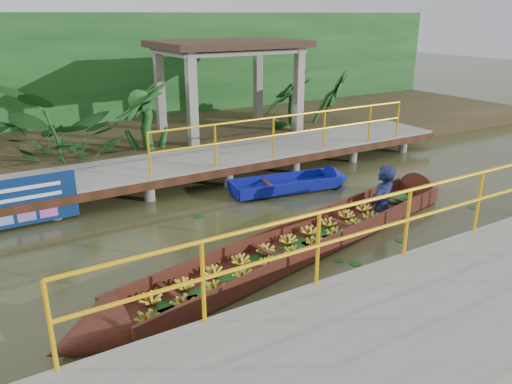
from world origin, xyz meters
TOP-DOWN VIEW (x-y plane):
  - ground at (0.00, 0.00)m, footprint 80.00×80.00m
  - land_strip at (0.00, 7.50)m, footprint 30.00×8.00m
  - far_dock at (0.02, 3.43)m, footprint 16.00×2.06m
  - near_dock at (1.00, -4.20)m, footprint 18.00×2.40m
  - pavilion at (3.00, 6.30)m, footprint 4.40×3.00m
  - foliage_backdrop at (0.00, 10.00)m, footprint 30.00×0.80m
  - vendor_boat at (1.01, -0.96)m, footprint 9.34×2.83m
  - moored_blue_boat at (2.67, 1.52)m, footprint 3.11×1.27m
  - tropical_plants at (-0.28, 5.30)m, footprint 14.49×1.49m

SIDE VIEW (x-z plane):
  - ground at x=0.00m, z-range 0.00..0.00m
  - moored_blue_boat at x=2.67m, z-range -0.23..0.49m
  - land_strip at x=0.00m, z-range 0.00..0.45m
  - near_dock at x=1.00m, z-range -0.56..1.16m
  - vendor_boat at x=1.01m, z-range -0.86..1.47m
  - far_dock at x=0.02m, z-range -0.35..1.30m
  - tropical_plants at x=-0.28m, z-range 0.45..2.31m
  - foliage_backdrop at x=0.00m, z-range 0.00..4.00m
  - pavilion at x=3.00m, z-range 1.32..4.32m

